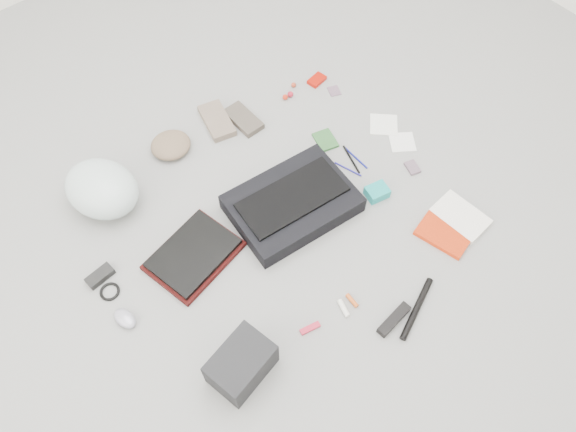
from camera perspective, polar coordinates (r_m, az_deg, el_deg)
ground_plane at (r=2.29m, az=-0.00°, el=-0.66°), size 4.00×4.00×0.00m
messenger_bag at (r=2.29m, az=0.44°, el=1.28°), size 0.52×0.40×0.08m
bag_flap at (r=2.25m, az=0.44°, el=1.94°), size 0.45×0.24×0.01m
laptop_sleeve at (r=2.23m, az=-9.53°, el=-4.01°), size 0.38×0.32×0.02m
laptop at (r=2.21m, az=-9.62°, el=-3.74°), size 0.36×0.29×0.02m
bike_helmet at (r=2.39m, az=-18.40°, el=2.63°), size 0.35×0.39×0.19m
beanie at (r=2.54m, az=-11.83°, el=7.07°), size 0.20×0.20×0.06m
mitten_left at (r=2.62m, az=-7.24°, el=9.59°), size 0.16×0.24×0.03m
mitten_right at (r=2.61m, az=-4.56°, el=9.78°), size 0.10×0.19×0.03m
power_brick at (r=2.28m, az=-18.56°, el=-5.80°), size 0.11×0.06×0.03m
cable_coil at (r=2.25m, az=-17.66°, el=-7.33°), size 0.09×0.09×0.01m
mouse at (r=2.17m, az=-16.23°, el=-9.95°), size 0.08×0.11×0.04m
camera_bag at (r=1.98m, az=-4.76°, el=-14.78°), size 0.25×0.19×0.14m
multitool at (r=2.09m, az=2.25°, el=-11.32°), size 0.08×0.04×0.01m
toiletry_tube_white at (r=2.12m, az=5.67°, el=-9.30°), size 0.04×0.07×0.02m
toiletry_tube_orange at (r=2.14m, az=6.52°, el=-8.52°), size 0.02×0.06×0.02m
u_lock at (r=2.12m, az=10.71°, el=-10.29°), size 0.16×0.05×0.03m
bike_pump at (r=2.16m, az=12.94°, el=-9.15°), size 0.26×0.12×0.03m
book_red at (r=2.34m, az=15.55°, el=-1.78°), size 0.18×0.23×0.02m
book_white at (r=2.40m, az=17.10°, el=-0.04°), size 0.16×0.23×0.02m
notepad at (r=2.54m, az=3.82°, el=7.69°), size 0.11×0.13×0.01m
pen_blue at (r=2.45m, az=6.12°, el=4.76°), size 0.05×0.13×0.01m
pen_black at (r=2.49m, az=6.45°, el=5.75°), size 0.06×0.16×0.01m
pen_navy at (r=2.49m, az=6.93°, el=5.87°), size 0.01×0.14×0.01m
accordion_wallet at (r=2.37m, az=9.03°, el=2.41°), size 0.10×0.09×0.05m
card_deck at (r=2.50m, az=12.52°, el=4.83°), size 0.07×0.08×0.01m
napkin_top at (r=2.63m, az=9.70°, el=9.12°), size 0.18×0.18×0.01m
napkin_bottom at (r=2.58m, az=11.53°, el=7.35°), size 0.15×0.15×0.01m
lollipop_a at (r=2.70m, az=-0.29°, el=11.98°), size 0.03×0.03×0.03m
lollipop_b at (r=2.71m, az=0.25°, el=12.27°), size 0.04×0.04×0.03m
lollipop_c at (r=2.76m, az=0.57°, el=13.17°), size 0.03×0.03×0.02m
altoids_tin at (r=2.79m, az=2.94°, el=13.63°), size 0.10×0.07×0.02m
stamp_sheet at (r=2.75m, az=4.71°, el=12.55°), size 0.07×0.08×0.00m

